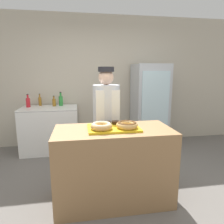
% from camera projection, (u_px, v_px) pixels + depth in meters
% --- Properties ---
extents(ground_plane, '(14.00, 14.00, 0.00)m').
position_uv_depth(ground_plane, '(113.00, 199.00, 2.48)').
color(ground_plane, '#66605B').
extents(wall_back, '(8.00, 0.06, 2.70)m').
position_uv_depth(wall_back, '(97.00, 81.00, 4.27)').
color(wall_back, '#BCB29E').
rests_on(wall_back, ground_plane).
extents(display_counter, '(1.36, 0.66, 0.90)m').
position_uv_depth(display_counter, '(113.00, 165.00, 2.39)').
color(display_counter, '#997047').
rests_on(display_counter, ground_plane).
extents(serving_tray, '(0.59, 0.39, 0.02)m').
position_uv_depth(serving_tray, '(113.00, 128.00, 2.30)').
color(serving_tray, yellow).
rests_on(serving_tray, display_counter).
extents(donut_light_glaze, '(0.24, 0.24, 0.07)m').
position_uv_depth(donut_light_glaze, '(101.00, 126.00, 2.21)').
color(donut_light_glaze, tan).
rests_on(donut_light_glaze, serving_tray).
extents(donut_chocolate_glaze, '(0.24, 0.24, 0.07)m').
position_uv_depth(donut_chocolate_glaze, '(127.00, 125.00, 2.25)').
color(donut_chocolate_glaze, tan).
rests_on(donut_chocolate_glaze, serving_tray).
extents(brownie_back_left, '(0.09, 0.09, 0.03)m').
position_uv_depth(brownie_back_left, '(107.00, 123.00, 2.42)').
color(brownie_back_left, '#382111').
rests_on(brownie_back_left, serving_tray).
extents(brownie_back_right, '(0.09, 0.09, 0.03)m').
position_uv_depth(brownie_back_right, '(116.00, 122.00, 2.44)').
color(brownie_back_right, '#382111').
rests_on(brownie_back_right, serving_tray).
extents(baker_person, '(0.38, 0.38, 1.62)m').
position_uv_depth(baker_person, '(106.00, 121.00, 2.89)').
color(baker_person, '#4C4C51').
rests_on(baker_person, ground_plane).
extents(beverage_fridge, '(0.66, 0.68, 1.70)m').
position_uv_depth(beverage_fridge, '(149.00, 106.00, 4.16)').
color(beverage_fridge, '#ADB2B7').
rests_on(beverage_fridge, ground_plane).
extents(chest_freezer, '(1.06, 0.65, 0.88)m').
position_uv_depth(chest_freezer, '(50.00, 129.00, 3.92)').
color(chest_freezer, white).
rests_on(chest_freezer, ground_plane).
extents(bottle_green, '(0.08, 0.08, 0.28)m').
position_uv_depth(bottle_green, '(61.00, 100.00, 4.02)').
color(bottle_green, '#2D8C38').
rests_on(bottle_green, chest_freezer).
extents(bottle_amber, '(0.06, 0.06, 0.24)m').
position_uv_depth(bottle_amber, '(40.00, 101.00, 4.01)').
color(bottle_amber, '#99661E').
rests_on(bottle_amber, chest_freezer).
extents(bottle_amber_b, '(0.07, 0.07, 0.21)m').
position_uv_depth(bottle_amber_b, '(54.00, 102.00, 3.96)').
color(bottle_amber_b, '#99661E').
rests_on(bottle_amber_b, chest_freezer).
extents(bottle_red, '(0.08, 0.08, 0.25)m').
position_uv_depth(bottle_red, '(28.00, 102.00, 3.84)').
color(bottle_red, red).
rests_on(bottle_red, chest_freezer).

